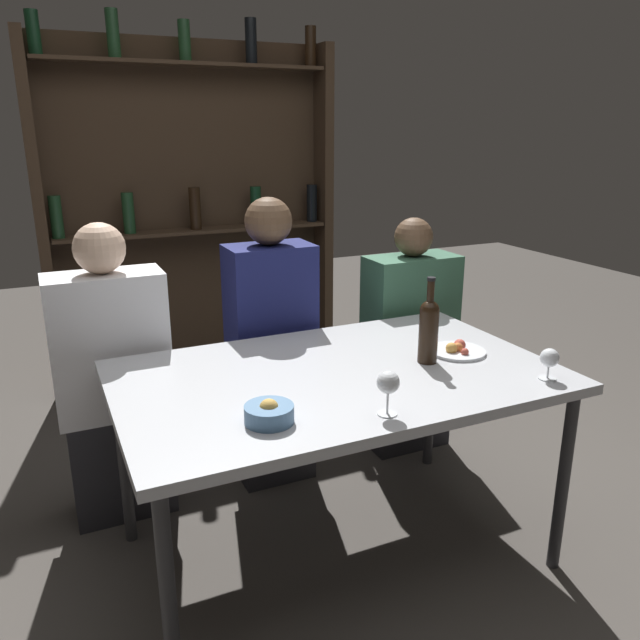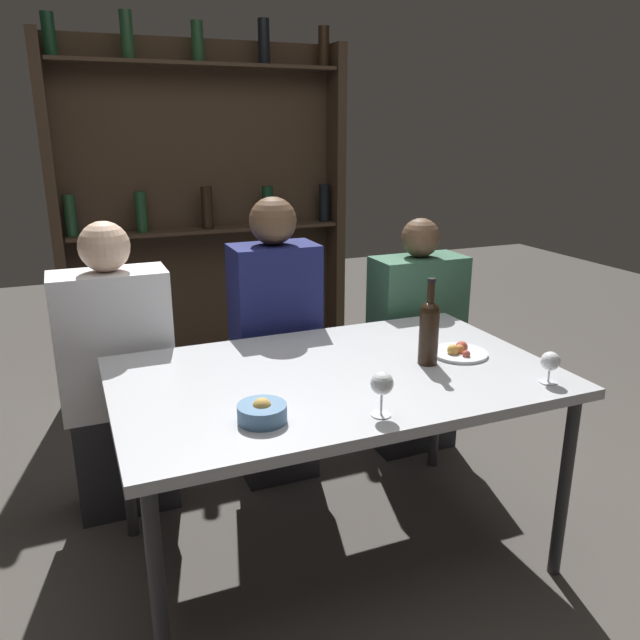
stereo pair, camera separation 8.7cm
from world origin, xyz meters
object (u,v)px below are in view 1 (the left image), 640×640
(snack_bowl, at_px, (269,413))
(seated_person_center, at_px, (272,351))
(wine_bottle, at_px, (429,327))
(seated_person_left, at_px, (114,385))
(wine_glass_1, at_px, (388,384))
(food_plate_0, at_px, (457,350))
(wine_glass_0, at_px, (549,359))
(seated_person_right, at_px, (409,345))

(snack_bowl, bearing_deg, seated_person_center, 69.23)
(wine_bottle, height_order, seated_person_left, seated_person_left)
(wine_glass_1, xyz_separation_m, seated_person_center, (0.00, 0.98, -0.23))
(wine_glass_1, bearing_deg, food_plate_0, 33.91)
(wine_glass_1, height_order, seated_person_center, seated_person_center)
(wine_glass_0, xyz_separation_m, wine_glass_1, (-0.63, -0.01, 0.03))
(wine_bottle, bearing_deg, seated_person_center, 117.59)
(seated_person_left, relative_size, seated_person_center, 0.95)
(snack_bowl, bearing_deg, wine_glass_0, -5.45)
(wine_bottle, relative_size, snack_bowl, 2.18)
(food_plate_0, distance_m, seated_person_left, 1.36)
(food_plate_0, relative_size, seated_person_left, 0.17)
(seated_person_right, bearing_deg, wine_bottle, -118.33)
(wine_glass_0, height_order, food_plate_0, wine_glass_0)
(wine_bottle, distance_m, seated_person_right, 0.83)
(wine_glass_0, bearing_deg, food_plate_0, 110.06)
(seated_person_center, bearing_deg, food_plate_0, -51.68)
(seated_person_left, xyz_separation_m, seated_person_right, (1.39, 0.00, -0.03))
(wine_glass_0, relative_size, seated_person_right, 0.09)
(seated_person_left, bearing_deg, snack_bowl, -69.26)
(wine_bottle, distance_m, seated_person_center, 0.80)
(wine_bottle, xyz_separation_m, seated_person_right, (0.36, 0.67, -0.34))
(wine_bottle, height_order, seated_person_center, seated_person_center)
(wine_bottle, height_order, seated_person_right, seated_person_right)
(seated_person_center, bearing_deg, wine_glass_0, -57.20)
(wine_bottle, bearing_deg, food_plate_0, 10.91)
(food_plate_0, xyz_separation_m, snack_bowl, (-0.84, -0.24, 0.02))
(seated_person_center, bearing_deg, seated_person_left, -180.00)
(food_plate_0, bearing_deg, wine_glass_0, -69.94)
(wine_bottle, bearing_deg, wine_glass_0, -47.58)
(wine_bottle, relative_size, wine_glass_0, 2.90)
(wine_bottle, distance_m, snack_bowl, 0.73)
(wine_glass_1, relative_size, seated_person_left, 0.11)
(snack_bowl, xyz_separation_m, seated_person_right, (1.05, 0.89, -0.23))
(wine_glass_0, relative_size, snack_bowl, 0.75)
(wine_glass_1, height_order, snack_bowl, wine_glass_1)
(wine_glass_1, distance_m, seated_person_left, 1.22)
(seated_person_left, bearing_deg, food_plate_0, -28.59)
(wine_glass_0, distance_m, seated_person_left, 1.65)
(seated_person_center, bearing_deg, seated_person_right, -0.00)
(seated_person_right, bearing_deg, seated_person_center, 180.00)
(wine_glass_0, xyz_separation_m, seated_person_center, (-0.63, 0.98, -0.20))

